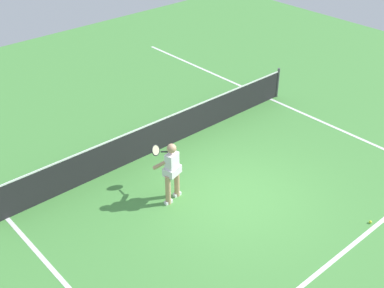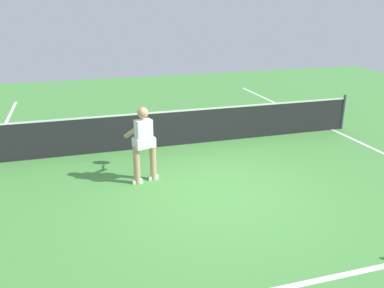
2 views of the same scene
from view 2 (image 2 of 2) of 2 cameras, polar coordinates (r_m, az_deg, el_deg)
name	(u,v)px [view 2 (image 2 of 2)]	position (r m, az deg, el deg)	size (l,w,h in m)	color
ground_plane	(220,193)	(7.80, 4.00, -6.88)	(26.72, 26.72, 0.00)	#4C9342
service_line_marking	(297,285)	(5.66, 14.67, -18.71)	(9.08, 0.10, 0.01)	white
court_net	(180,127)	(10.21, -1.72, 2.36)	(9.76, 0.08, 1.00)	#4C4C51
tennis_player	(144,141)	(8.03, -6.83, 0.36)	(0.67, 1.07, 1.55)	tan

